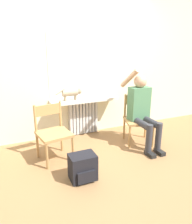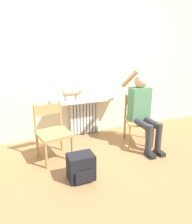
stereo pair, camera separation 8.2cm
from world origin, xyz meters
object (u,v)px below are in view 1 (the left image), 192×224
(chair_right, at_px, (138,119))
(person, at_px, (142,108))
(backpack, at_px, (83,167))
(chair_left, at_px, (53,132))
(cat, at_px, (72,93))

(chair_right, relative_size, person, 0.63)
(person, relative_size, backpack, 3.82)
(chair_left, height_order, backpack, chair_left)
(person, distance_m, cat, 1.22)
(chair_left, relative_size, cat, 1.70)
(chair_left, relative_size, backpack, 2.41)
(person, height_order, cat, person)
(chair_left, xyz_separation_m, chair_right, (1.48, -0.00, 0.00))
(chair_left, bearing_deg, chair_right, -9.70)
(person, xyz_separation_m, cat, (-0.98, 0.70, 0.20))
(person, bearing_deg, chair_right, 84.13)
(chair_right, bearing_deg, person, -78.57)
(chair_right, bearing_deg, backpack, -134.41)
(chair_left, relative_size, chair_right, 1.00)
(backpack, bearing_deg, chair_left, 107.51)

